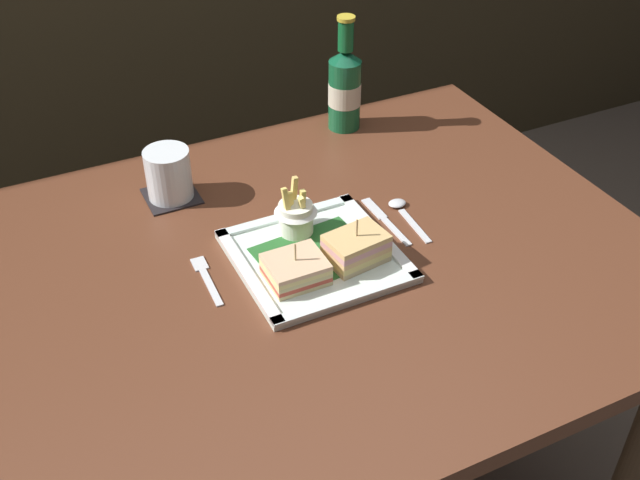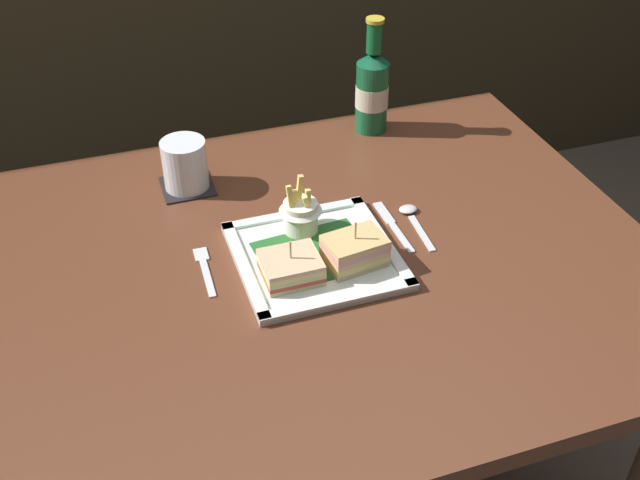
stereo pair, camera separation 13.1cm
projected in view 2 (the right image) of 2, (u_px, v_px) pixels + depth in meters
dining_table at (324, 320)px, 1.43m from camera, size 1.17×0.95×0.74m
square_plate at (315, 257)px, 1.33m from camera, size 0.27×0.27×0.02m
sandwich_half_left at (291, 267)px, 1.27m from camera, size 0.10×0.08×0.07m
sandwich_half_right at (355, 251)px, 1.29m from camera, size 0.11×0.08×0.09m
fries_cup at (300, 211)px, 1.36m from camera, size 0.08×0.08×0.11m
beer_bottle at (372, 89)px, 1.65m from camera, size 0.07×0.07×0.25m
drink_coaster at (188, 186)px, 1.52m from camera, size 0.10×0.10×0.00m
water_glass at (185, 167)px, 1.49m from camera, size 0.09×0.09×0.10m
fork at (205, 268)px, 1.31m from camera, size 0.03×0.14×0.00m
knife at (392, 224)px, 1.41m from camera, size 0.02×0.16×0.00m
spoon at (412, 216)px, 1.43m from camera, size 0.03×0.14×0.01m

